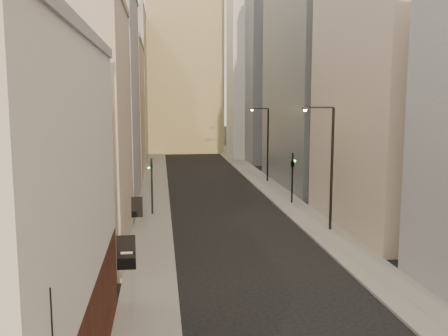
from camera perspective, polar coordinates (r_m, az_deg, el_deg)
sidewalk_left at (r=62.60m, az=-7.85°, el=-1.38°), size 3.00×140.00×0.15m
sidewalk_right at (r=63.78m, az=3.91°, el=-1.15°), size 3.00×140.00×0.15m
left_bldg_beige at (r=33.44m, az=-18.04°, el=3.97°), size 8.00×12.00×16.00m
left_bldg_grey at (r=49.19m, az=-14.68°, el=7.55°), size 8.00×16.00×20.00m
left_bldg_tan at (r=67.10m, az=-12.68°, el=6.35°), size 8.00×18.00×17.00m
left_bldg_wingrid at (r=87.04m, az=-11.52°, el=8.99°), size 8.00×20.00×24.00m
right_bldg_beige at (r=40.86m, az=18.67°, el=7.39°), size 8.00×16.00×20.00m
right_bldg_wingrid at (r=59.58m, az=10.26°, el=10.58°), size 8.00×20.00×26.00m
highrise at (r=89.44m, az=8.68°, el=17.82°), size 21.00×23.00×51.20m
clock_tower at (r=99.20m, az=-4.60°, el=12.22°), size 14.00×14.00×44.90m
white_tower at (r=86.67m, az=3.34°, el=13.51°), size 8.00×8.00×41.50m
streetlamp_mid at (r=38.42m, az=11.88°, el=0.79°), size 2.45×0.77×9.51m
streetlamp_far at (r=60.53m, az=4.81°, el=3.19°), size 2.37×0.25×9.02m
traffic_light_left at (r=43.45m, az=-8.27°, el=-0.81°), size 0.58×0.50×5.00m
traffic_light_right at (r=48.16m, az=7.83°, el=0.29°), size 0.64×0.63×5.00m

